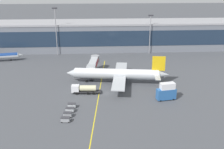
# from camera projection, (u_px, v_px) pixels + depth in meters

# --- Properties ---
(ground_plane) EXTENTS (700.00, 700.00, 0.00)m
(ground_plane) POSITION_uv_depth(u_px,v_px,m) (108.00, 94.00, 103.31)
(ground_plane) COLOR #47494F
(apron_lead_in_line) EXTENTS (7.03, 79.74, 0.01)m
(apron_lead_in_line) POSITION_uv_depth(u_px,v_px,m) (99.00, 92.00, 105.01)
(apron_lead_in_line) COLOR yellow
(apron_lead_in_line) RESTS_ON ground_plane
(terminal_building) EXTENTS (174.75, 21.86, 16.28)m
(terminal_building) POSITION_uv_depth(u_px,v_px,m) (97.00, 35.00, 163.73)
(terminal_building) COLOR slate
(terminal_building) RESTS_ON ground_plane
(main_airliner) EXTENTS (41.87, 33.25, 11.77)m
(main_airliner) POSITION_uv_depth(u_px,v_px,m) (117.00, 74.00, 112.11)
(main_airliner) COLOR #B2B7BC
(main_airliner) RESTS_ON ground_plane
(jet_bridge) EXTENTS (5.62, 18.37, 6.72)m
(jet_bridge) POSITION_uv_depth(u_px,v_px,m) (93.00, 64.00, 121.96)
(jet_bridge) COLOR #B2B7BC
(jet_bridge) RESTS_ON ground_plane
(fuel_tanker) EXTENTS (10.93, 3.14, 3.25)m
(fuel_tanker) POSITION_uv_depth(u_px,v_px,m) (84.00, 89.00, 103.05)
(fuel_tanker) COLOR #232326
(fuel_tanker) RESTS_ON ground_plane
(catering_lift) EXTENTS (7.14, 3.67, 6.30)m
(catering_lift) POSITION_uv_depth(u_px,v_px,m) (167.00, 92.00, 97.42)
(catering_lift) COLOR #285B9E
(catering_lift) RESTS_ON ground_plane
(baggage_cart_0) EXTENTS (2.82, 1.91, 1.48)m
(baggage_cart_0) POSITION_uv_depth(u_px,v_px,m) (65.00, 119.00, 83.30)
(baggage_cart_0) COLOR gray
(baggage_cart_0) RESTS_ON ground_plane
(baggage_cart_1) EXTENTS (2.82, 1.91, 1.48)m
(baggage_cart_1) POSITION_uv_depth(u_px,v_px,m) (68.00, 114.00, 86.30)
(baggage_cart_1) COLOR gray
(baggage_cart_1) RESTS_ON ground_plane
(baggage_cart_2) EXTENTS (2.82, 1.91, 1.48)m
(baggage_cart_2) POSITION_uv_depth(u_px,v_px,m) (70.00, 110.00, 89.31)
(baggage_cart_2) COLOR #B2B7BC
(baggage_cart_2) RESTS_ON ground_plane
(baggage_cart_3) EXTENTS (2.82, 1.91, 1.48)m
(baggage_cart_3) POSITION_uv_depth(u_px,v_px,m) (72.00, 105.00, 92.31)
(baggage_cart_3) COLOR #B2B7BC
(baggage_cart_3) RESTS_ON ground_plane
(apron_light_mast_0) EXTENTS (2.80, 0.50, 21.56)m
(apron_light_mast_0) POSITION_uv_depth(u_px,v_px,m) (150.00, 31.00, 152.55)
(apron_light_mast_0) COLOR gray
(apron_light_mast_0) RESTS_ON ground_plane
(apron_light_mast_2) EXTENTS (2.80, 0.50, 25.73)m
(apron_light_mast_2) POSITION_uv_depth(u_px,v_px,m) (56.00, 28.00, 149.02)
(apron_light_mast_2) COLOR gray
(apron_light_mast_2) RESTS_ON ground_plane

